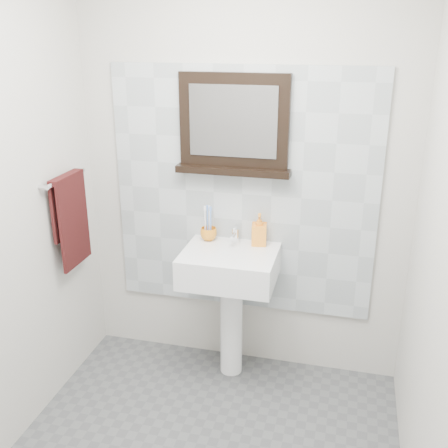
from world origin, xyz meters
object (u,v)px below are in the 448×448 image
at_px(framed_mirror, 234,127).
at_px(toothbrush_cup, 209,234).
at_px(pedestal_sink, 230,279).
at_px(hand_towel, 70,213).
at_px(soap_dispenser, 259,229).

bearing_deg(framed_mirror, toothbrush_cup, -160.95).
relative_size(toothbrush_cup, framed_mirror, 0.15).
bearing_deg(pedestal_sink, toothbrush_cup, 140.94).
height_order(pedestal_sink, toothbrush_cup, pedestal_sink).
bearing_deg(hand_towel, pedestal_sink, 10.54).
height_order(framed_mirror, hand_towel, framed_mirror).
distance_m(toothbrush_cup, soap_dispenser, 0.32).
xyz_separation_m(pedestal_sink, soap_dispenser, (0.15, 0.14, 0.28)).
height_order(pedestal_sink, hand_towel, hand_towel).
xyz_separation_m(pedestal_sink, hand_towel, (-0.92, -0.17, 0.40)).
distance_m(soap_dispenser, framed_mirror, 0.62).
distance_m(framed_mirror, hand_towel, 1.07).
height_order(toothbrush_cup, hand_towel, hand_towel).
bearing_deg(toothbrush_cup, framed_mirror, 19.05).
bearing_deg(pedestal_sink, framed_mirror, 97.58).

